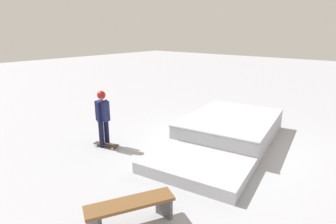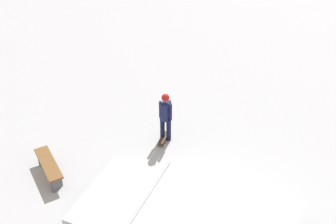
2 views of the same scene
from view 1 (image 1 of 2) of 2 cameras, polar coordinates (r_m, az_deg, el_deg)
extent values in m
plane|color=#A8AAB2|center=(8.69, 12.95, -6.78)|extent=(60.00, 60.00, 0.00)
cube|color=#B0B3BB|center=(9.22, 13.07, -3.07)|extent=(3.95, 3.11, 0.70)
cube|color=#B0B3BB|center=(6.97, 5.83, -11.16)|extent=(2.17, 2.84, 0.30)
cylinder|color=gray|center=(7.50, 8.90, -4.60)|extent=(0.47, 2.58, 0.08)
cylinder|color=black|center=(8.43, -13.79, -4.58)|extent=(0.15, 0.15, 0.82)
cylinder|color=black|center=(8.57, -12.77, -4.14)|extent=(0.15, 0.15, 0.82)
cube|color=#191E4C|center=(8.28, -13.60, 0.23)|extent=(0.27, 0.41, 0.60)
cylinder|color=#191E4C|center=(8.16, -14.45, -0.06)|extent=(0.09, 0.09, 0.60)
cylinder|color=#191E4C|center=(8.40, -12.77, 0.52)|extent=(0.09, 0.09, 0.60)
sphere|color=tan|center=(8.17, -13.81, 3.26)|extent=(0.22, 0.22, 0.22)
sphere|color=#A51919|center=(8.16, -13.83, 3.47)|extent=(0.25, 0.25, 0.25)
cube|color=#3F2D1E|center=(8.53, -12.86, -6.63)|extent=(0.46, 0.82, 0.02)
cylinder|color=silver|center=(8.61, -14.83, -6.94)|extent=(0.05, 0.06, 0.06)
cylinder|color=silver|center=(8.79, -13.99, -6.39)|extent=(0.05, 0.06, 0.06)
cylinder|color=silver|center=(8.32, -11.62, -7.56)|extent=(0.05, 0.06, 0.06)
cylinder|color=silver|center=(8.50, -10.82, -6.98)|extent=(0.05, 0.06, 0.06)
cube|color=brown|center=(5.15, -7.96, -18.42)|extent=(1.60, 1.10, 0.06)
cube|color=#4C4C51|center=(5.21, -15.30, -21.74)|extent=(0.08, 0.36, 0.42)
cube|color=#4C4C51|center=(5.45, -0.85, -19.13)|extent=(0.08, 0.36, 0.42)
camera|label=2|loc=(11.83, 60.94, 33.76)|focal=43.97mm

